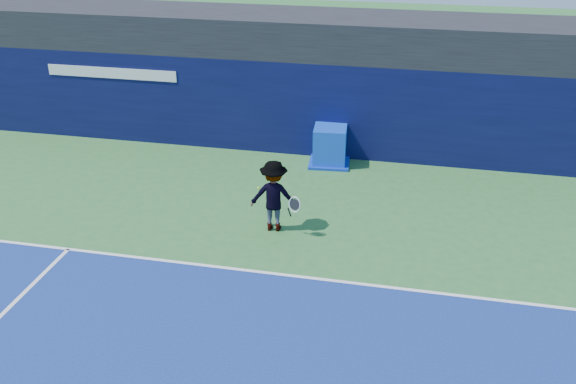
# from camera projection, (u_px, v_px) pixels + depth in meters

# --- Properties ---
(ground) EXTENTS (80.00, 80.00, 0.00)m
(ground) POSITION_uv_depth(u_px,v_px,m) (232.00, 361.00, 11.85)
(ground) COLOR #306B31
(ground) RESTS_ON ground
(baseline) EXTENTS (24.00, 0.10, 0.01)m
(baseline) POSITION_uv_depth(u_px,v_px,m) (270.00, 273.00, 14.48)
(baseline) COLOR white
(baseline) RESTS_ON ground
(stadium_band) EXTENTS (36.00, 3.00, 1.20)m
(stadium_band) POSITION_uv_depth(u_px,v_px,m) (331.00, 34.00, 20.39)
(stadium_band) COLOR black
(stadium_band) RESTS_ON back_wall_assembly
(back_wall_assembly) EXTENTS (36.00, 1.03, 3.00)m
(back_wall_assembly) POSITION_uv_depth(u_px,v_px,m) (325.00, 107.00, 20.43)
(back_wall_assembly) COLOR #090C36
(back_wall_assembly) RESTS_ON ground
(equipment_cart) EXTENTS (1.34, 1.34, 1.19)m
(equipment_cart) POSITION_uv_depth(u_px,v_px,m) (330.00, 147.00, 19.93)
(equipment_cart) COLOR #0E3CC7
(equipment_cart) RESTS_ON ground
(tennis_player) EXTENTS (1.39, 0.79, 1.86)m
(tennis_player) POSITION_uv_depth(u_px,v_px,m) (274.00, 196.00, 15.96)
(tennis_player) COLOR white
(tennis_player) RESTS_ON ground
(tennis_ball) EXTENTS (0.06, 0.06, 0.06)m
(tennis_ball) POSITION_uv_depth(u_px,v_px,m) (258.00, 188.00, 16.75)
(tennis_ball) COLOR #C6ED1A
(tennis_ball) RESTS_ON ground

